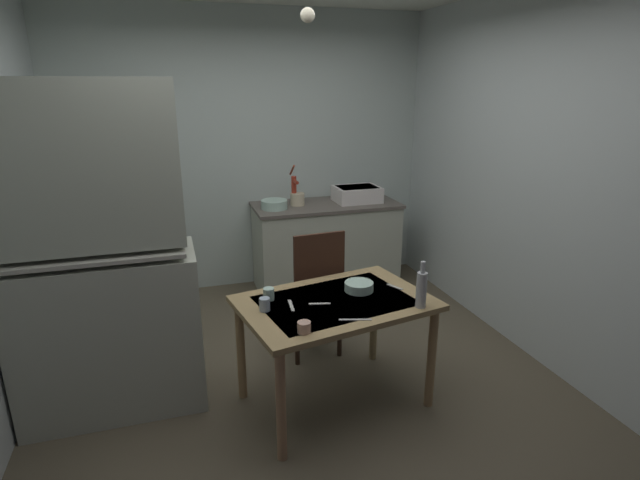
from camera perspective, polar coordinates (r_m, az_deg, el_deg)
name	(u,v)px	position (r m, az deg, el deg)	size (l,w,h in m)	color
ground_plane	(303,381)	(3.63, -1.97, -15.89)	(4.85, 4.85, 0.00)	brown
wall_back	(248,153)	(5.01, -8.23, 9.82)	(3.63, 0.10, 2.68)	silver
wall_right	(542,179)	(3.97, 24.15, 6.45)	(0.10, 3.95, 2.68)	silver
hutch_cabinet	(102,267)	(3.25, -23.74, -2.83)	(1.08, 0.53, 2.03)	#ADB3A2
counter_cabinet	(326,245)	(5.02, 0.68, -0.62)	(1.43, 0.64, 0.87)	#ADB3A2
sink_basin	(357,194)	(4.99, 4.26, 5.31)	(0.44, 0.34, 0.15)	white
hand_pump	(294,188)	(4.82, -2.99, 6.01)	(0.05, 0.27, 0.39)	maroon
mixing_bowl_counter	(274,204)	(4.71, -5.27, 4.09)	(0.25, 0.25, 0.08)	#ADD1C1
stoneware_crock	(297,199)	(4.83, -2.61, 4.70)	(0.14, 0.14, 0.12)	beige
dining_table	(335,314)	(3.13, 1.76, -8.47)	(1.28, 0.97, 0.72)	#A28657
chair_far_side	(314,291)	(3.71, -0.69, -5.89)	(0.43, 0.43, 1.00)	#38261A
serving_bowl_wide	(359,286)	(3.22, 4.49, -5.34)	(0.19, 0.19, 0.06)	#ADD1C1
mug_dark	(265,304)	(2.96, -6.38, -7.35)	(0.06, 0.06, 0.08)	#9EB2C6
teacup_mint	(304,327)	(2.71, -1.84, -9.97)	(0.07, 0.07, 0.06)	tan
teacup_cream	(269,294)	(3.10, -5.91, -6.18)	(0.07, 0.07, 0.08)	#ADD1C1
glass_bottle	(421,289)	(3.01, 11.57, -5.49)	(0.06, 0.06, 0.29)	#B7BCC1
table_knife	(355,320)	(2.85, 4.07, -9.11)	(0.19, 0.02, 0.01)	silver
teaspoon_near_bowl	(395,287)	(3.31, 8.57, -5.33)	(0.12, 0.02, 0.01)	beige
teaspoon_by_cup	(291,306)	(3.02, -3.32, -7.52)	(0.16, 0.02, 0.01)	beige
serving_spoon	(320,304)	(3.04, -0.04, -7.33)	(0.13, 0.02, 0.01)	beige
pendant_bulb	(308,15)	(2.94, -1.42, 24.39)	(0.08, 0.08, 0.08)	#F9EFCC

